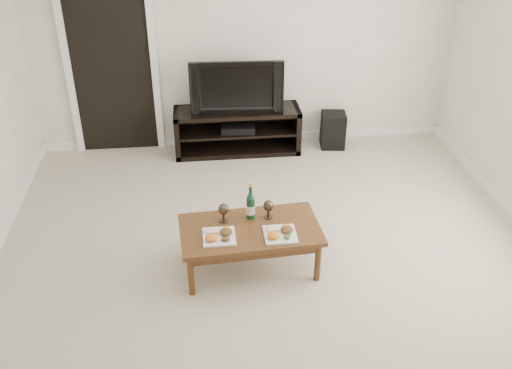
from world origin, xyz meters
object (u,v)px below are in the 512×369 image
object	(u,v)px
media_console	(237,131)
subwoofer	(333,130)
coffee_table	(250,248)
television	(236,85)

from	to	relation	value
media_console	subwoofer	bearing A→B (deg)	0.57
media_console	coffee_table	world-z (taller)	media_console
television	coffee_table	xyz separation A→B (m)	(-0.07, -2.27, -0.65)
media_console	subwoofer	distance (m)	1.19
television	subwoofer	bearing A→B (deg)	3.08
television	subwoofer	size ratio (longest dim) A/B	2.49
television	subwoofer	xyz separation A→B (m)	(1.19, 0.01, -0.64)
subwoofer	television	bearing A→B (deg)	-172.89
television	coffee_table	world-z (taller)	television
television	media_console	bearing A→B (deg)	0.00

